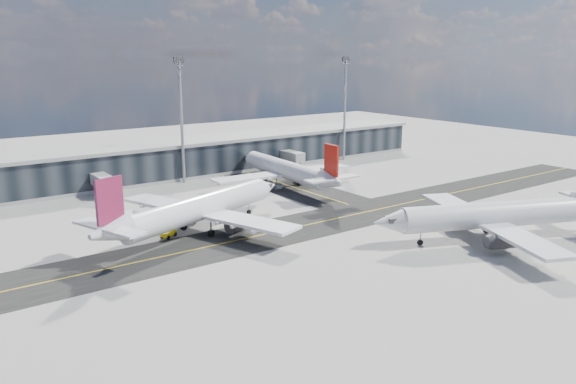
% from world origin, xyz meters
% --- Properties ---
extents(ground, '(300.00, 300.00, 0.00)m').
position_xyz_m(ground, '(0.00, 0.00, 0.00)').
color(ground, gray).
rests_on(ground, ground).
extents(taxiway_lanes, '(180.00, 63.00, 0.03)m').
position_xyz_m(taxiway_lanes, '(3.91, 10.74, 0.01)').
color(taxiway_lanes, black).
rests_on(taxiway_lanes, ground).
extents(terminal_concourse, '(152.00, 19.80, 8.80)m').
position_xyz_m(terminal_concourse, '(0.04, 54.93, 4.09)').
color(terminal_concourse, black).
rests_on(terminal_concourse, ground).
extents(floodlight_masts, '(102.50, 0.70, 28.90)m').
position_xyz_m(floodlight_masts, '(0.00, 48.00, 15.61)').
color(floodlight_masts, gray).
rests_on(floodlight_masts, ground).
extents(airliner_af, '(41.82, 36.10, 12.72)m').
position_xyz_m(airliner_af, '(-14.91, 11.27, 4.20)').
color(airliner_af, white).
rests_on(airliner_af, ground).
extents(airliner_redtail, '(34.66, 40.67, 12.05)m').
position_xyz_m(airliner_redtail, '(16.73, 29.59, 3.98)').
color(airliner_redtail, white).
rests_on(airliner_redtail, ground).
extents(airliner_near, '(40.62, 35.12, 12.56)m').
position_xyz_m(airliner_near, '(22.88, -20.25, 4.15)').
color(airliner_near, silver).
rests_on(airliner_near, ground).
extents(baggage_tug, '(3.19, 2.60, 1.81)m').
position_xyz_m(baggage_tug, '(-19.88, 12.13, 0.91)').
color(baggage_tug, yellow).
rests_on(baggage_tug, ground).
extents(service_van, '(5.70, 6.22, 1.61)m').
position_xyz_m(service_van, '(13.16, 30.95, 0.81)').
color(service_van, white).
rests_on(service_van, ground).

